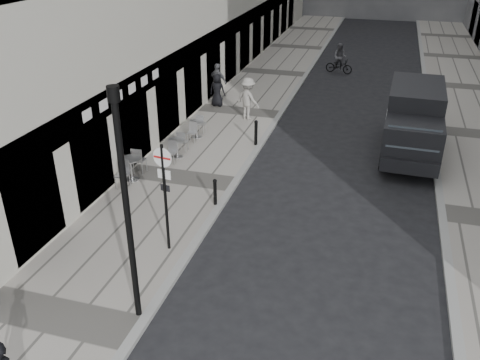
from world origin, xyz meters
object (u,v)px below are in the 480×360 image
(sign_post, at_px, (164,184))
(cyclist, at_px, (339,62))
(panel_van, at_px, (414,118))
(lamppost, at_px, (126,200))

(sign_post, height_order, cyclist, sign_post)
(sign_post, height_order, panel_van, sign_post)
(lamppost, distance_m, cyclist, 23.92)
(panel_van, xyz_separation_m, cyclist, (-4.17, 11.74, -0.77))
(panel_van, bearing_deg, cyclist, 111.26)
(sign_post, xyz_separation_m, panel_van, (6.61, 9.24, -0.69))
(cyclist, bearing_deg, panel_van, -57.35)
(lamppost, height_order, panel_van, lamppost)
(sign_post, bearing_deg, panel_van, 61.89)
(panel_van, distance_m, cyclist, 12.48)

